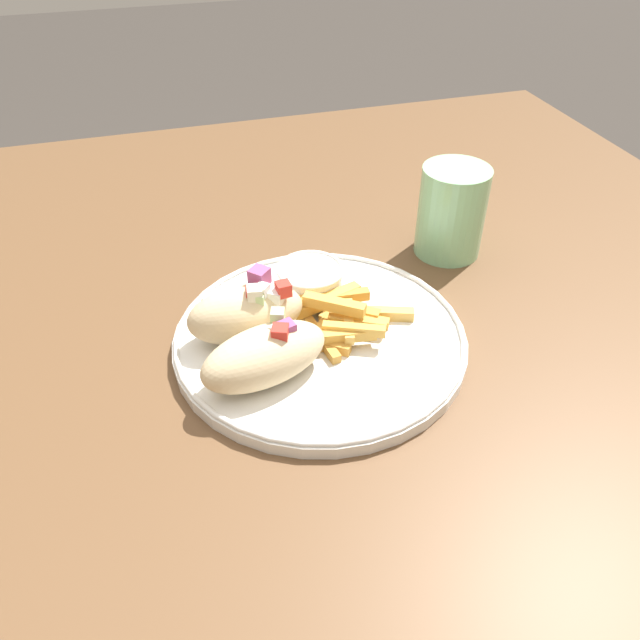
% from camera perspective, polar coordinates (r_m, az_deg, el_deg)
% --- Properties ---
extents(ground_plane, '(10.00, 10.00, 0.00)m').
position_cam_1_polar(ground_plane, '(1.27, 0.48, -25.85)').
color(ground_plane, '#38332D').
extents(table, '(1.26, 1.26, 0.70)m').
position_cam_1_polar(table, '(0.75, 0.74, -4.64)').
color(table, brown).
rests_on(table, ground_plane).
extents(plate, '(0.31, 0.31, 0.02)m').
position_cam_1_polar(plate, '(0.67, 0.00, -1.61)').
color(plate, white).
rests_on(plate, table).
extents(pita_sandwich_near, '(0.14, 0.10, 0.06)m').
position_cam_1_polar(pita_sandwich_near, '(0.60, -5.09, -3.26)').
color(pita_sandwich_near, beige).
rests_on(pita_sandwich_near, plate).
extents(pita_sandwich_far, '(0.13, 0.07, 0.07)m').
position_cam_1_polar(pita_sandwich_far, '(0.65, -6.74, 0.69)').
color(pita_sandwich_far, beige).
rests_on(pita_sandwich_far, plate).
extents(fries_pile, '(0.16, 0.11, 0.04)m').
position_cam_1_polar(fries_pile, '(0.67, 1.79, 0.10)').
color(fries_pile, gold).
rests_on(fries_pile, plate).
extents(sauce_ramekin, '(0.08, 0.08, 0.03)m').
position_cam_1_polar(sauce_ramekin, '(0.72, -0.89, 3.84)').
color(sauce_ramekin, white).
rests_on(sauce_ramekin, plate).
extents(water_glass, '(0.09, 0.09, 0.12)m').
position_cam_1_polar(water_glass, '(0.82, 11.88, 9.34)').
color(water_glass, '#8CCC93').
rests_on(water_glass, table).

